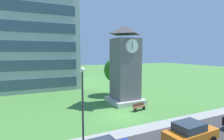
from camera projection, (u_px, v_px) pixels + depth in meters
ground_plane at (121, 116)px, 19.72m from camera, size 160.00×160.00×0.00m
kerb_strip at (141, 129)px, 16.34m from camera, size 120.00×1.60×0.01m
office_building at (15, 31)px, 35.64m from camera, size 21.89×16.04×22.40m
clock_tower at (125, 69)px, 24.65m from camera, size 4.39×4.39×10.55m
park_bench at (139, 107)px, 21.59m from camera, size 1.86×0.79×0.88m
street_lamp at (83, 99)px, 12.54m from camera, size 0.36×0.36×5.94m
tree_by_building at (116, 70)px, 29.32m from camera, size 4.05×4.05×6.11m
parked_car_orange at (190, 133)px, 13.62m from camera, size 4.37×2.16×1.69m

